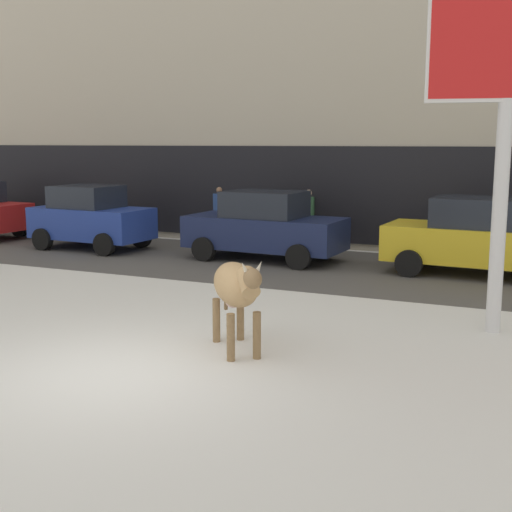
{
  "coord_description": "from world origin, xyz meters",
  "views": [
    {
      "loc": [
        5.33,
        -7.32,
        3.13
      ],
      "look_at": [
        0.54,
        3.58,
        1.1
      ],
      "focal_mm": 47.19,
      "sensor_mm": 36.0,
      "label": 1
    }
  ],
  "objects_px": {
    "billboard": "(509,65)",
    "car_navy_sedan": "(265,226)",
    "cow_tan": "(237,287)",
    "car_yellow_sedan": "(477,237)",
    "pedestrian_near_billboard": "(309,218)",
    "pedestrian_by_cars": "(220,214)",
    "car_blue_hatchback": "(91,218)"
  },
  "relations": [
    {
      "from": "billboard",
      "to": "car_navy_sedan",
      "type": "distance_m",
      "value": 8.55
    },
    {
      "from": "billboard",
      "to": "car_navy_sedan",
      "type": "bearing_deg",
      "value": 142.01
    },
    {
      "from": "cow_tan",
      "to": "billboard",
      "type": "bearing_deg",
      "value": 37.81
    },
    {
      "from": "cow_tan",
      "to": "car_yellow_sedan",
      "type": "xyz_separation_m",
      "value": [
        2.66,
        7.57,
        -0.09
      ]
    },
    {
      "from": "billboard",
      "to": "pedestrian_near_billboard",
      "type": "distance_m",
      "value": 9.97
    },
    {
      "from": "car_navy_sedan",
      "to": "pedestrian_near_billboard",
      "type": "distance_m",
      "value": 2.53
    },
    {
      "from": "pedestrian_by_cars",
      "to": "car_blue_hatchback",
      "type": "bearing_deg",
      "value": -135.24
    },
    {
      "from": "pedestrian_by_cars",
      "to": "cow_tan",
      "type": "bearing_deg",
      "value": -61.94
    },
    {
      "from": "pedestrian_by_cars",
      "to": "car_navy_sedan",
      "type": "bearing_deg",
      "value": -43.93
    },
    {
      "from": "billboard",
      "to": "cow_tan",
      "type": "bearing_deg",
      "value": -142.19
    },
    {
      "from": "car_blue_hatchback",
      "to": "car_yellow_sedan",
      "type": "bearing_deg",
      "value": 1.94
    },
    {
      "from": "pedestrian_near_billboard",
      "to": "billboard",
      "type": "bearing_deg",
      "value": -51.55
    },
    {
      "from": "cow_tan",
      "to": "pedestrian_by_cars",
      "type": "relative_size",
      "value": 1.0
    },
    {
      "from": "car_yellow_sedan",
      "to": "pedestrian_by_cars",
      "type": "xyz_separation_m",
      "value": [
        -8.0,
        2.44,
        -0.03
      ]
    },
    {
      "from": "billboard",
      "to": "pedestrian_by_cars",
      "type": "height_order",
      "value": "billboard"
    },
    {
      "from": "billboard",
      "to": "pedestrian_by_cars",
      "type": "bearing_deg",
      "value": 140.14
    },
    {
      "from": "car_yellow_sedan",
      "to": "car_navy_sedan",
      "type": "bearing_deg",
      "value": -179.3
    },
    {
      "from": "car_yellow_sedan",
      "to": "billboard",
      "type": "bearing_deg",
      "value": -80.9
    },
    {
      "from": "cow_tan",
      "to": "pedestrian_by_cars",
      "type": "bearing_deg",
      "value": 118.06
    },
    {
      "from": "car_blue_hatchback",
      "to": "car_navy_sedan",
      "type": "xyz_separation_m",
      "value": [
        5.43,
        0.3,
        -0.02
      ]
    },
    {
      "from": "billboard",
      "to": "car_navy_sedan",
      "type": "relative_size",
      "value": 1.3
    },
    {
      "from": "car_navy_sedan",
      "to": "pedestrian_near_billboard",
      "type": "relative_size",
      "value": 2.48
    },
    {
      "from": "billboard",
      "to": "pedestrian_by_cars",
      "type": "distance_m",
      "value": 11.95
    },
    {
      "from": "car_yellow_sedan",
      "to": "pedestrian_near_billboard",
      "type": "relative_size",
      "value": 2.48
    },
    {
      "from": "car_yellow_sedan",
      "to": "pedestrian_near_billboard",
      "type": "xyz_separation_m",
      "value": [
        -5.04,
        2.44,
        -0.03
      ]
    },
    {
      "from": "car_blue_hatchback",
      "to": "pedestrian_near_billboard",
      "type": "distance_m",
      "value": 6.43
    },
    {
      "from": "billboard",
      "to": "car_yellow_sedan",
      "type": "height_order",
      "value": "billboard"
    },
    {
      "from": "car_yellow_sedan",
      "to": "pedestrian_near_billboard",
      "type": "height_order",
      "value": "car_yellow_sedan"
    },
    {
      "from": "cow_tan",
      "to": "pedestrian_near_billboard",
      "type": "xyz_separation_m",
      "value": [
        -2.38,
        10.01,
        -0.11
      ]
    },
    {
      "from": "cow_tan",
      "to": "car_yellow_sedan",
      "type": "bearing_deg",
      "value": 70.61
    },
    {
      "from": "pedestrian_near_billboard",
      "to": "car_yellow_sedan",
      "type": "bearing_deg",
      "value": -25.84
    },
    {
      "from": "car_blue_hatchback",
      "to": "car_yellow_sedan",
      "type": "xyz_separation_m",
      "value": [
        10.83,
        0.37,
        -0.02
      ]
    }
  ]
}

